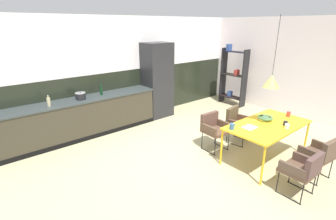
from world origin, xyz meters
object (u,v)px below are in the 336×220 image
Objects in this scene: dining_table at (268,126)px; armchair_corner_seat at (213,126)px; armchair_head_of_table at (237,120)px; bottle_wine_green at (101,91)px; refrigerator_column at (157,80)px; mug_white_ceramic at (285,123)px; bottle_vinegar_dark at (49,102)px; mug_dark_espresso at (232,126)px; mug_wide_latte at (287,126)px; armchair_near_window at (304,168)px; fruit_bowl at (265,118)px; armchair_far_side at (322,153)px; open_book at (250,127)px; pendant_lamp_over_table_near at (272,81)px; mug_tall_blue at (289,114)px; open_shelf_unit at (233,75)px; cooking_pot at (81,96)px.

dining_table is 1.07m from armchair_corner_seat.
bottle_wine_green reaches higher than armchair_head_of_table.
refrigerator_column is 2.62× the size of armchair_head_of_table.
bottle_vinegar_dark is at bearing 132.46° from mug_white_ceramic.
mug_dark_espresso is 1.08× the size of mug_wide_latte.
bottle_wine_green reaches higher than armchair_near_window.
refrigerator_column is at bearing -92.20° from armchair_head_of_table.
bottle_vinegar_dark is (-3.13, 3.10, 0.21)m from fruit_bowl.
fruit_bowl is at bearing 94.93° from armchair_far_side.
armchair_head_of_table is at bearing 47.68° from open_book.
fruit_bowl is (0.56, -0.81, 0.29)m from armchair_corner_seat.
armchair_corner_seat is 1.00× the size of armchair_far_side.
bottle_wine_green is at bearing 112.90° from open_book.
pendant_lamp_over_table_near is (0.43, -0.91, 1.06)m from armchair_corner_seat.
armchair_far_side is at bearing 108.93° from armchair_corner_seat.
open_book is (-0.66, -0.73, 0.25)m from armchair_head_of_table.
fruit_bowl is at bearing 98.02° from mug_white_ceramic.
fruit_bowl is 1.21× the size of bottle_vinegar_dark.
mug_dark_espresso reaches higher than dining_table.
mug_white_ceramic is at bearing -52.36° from dining_table.
mug_wide_latte reaches higher than open_book.
bottle_vinegar_dark reaches higher than fruit_bowl.
bottle_wine_green reaches higher than mug_tall_blue.
mug_tall_blue is 0.52× the size of bottle_vinegar_dark.
pendant_lamp_over_table_near is at bearing 90.00° from dining_table.
bottle_vinegar_dark is 5.49m from open_shelf_unit.
armchair_far_side is at bearing -84.17° from dining_table.
open_shelf_unit is 1.56× the size of pendant_lamp_over_table_near.
bottle_wine_green is at bearing 4.19° from cooking_pot.
dining_table is 0.34m from mug_wide_latte.
pendant_lamp_over_table_near is at bearing 171.34° from mug_tall_blue.
fruit_bowl is 0.46m from mug_wide_latte.
armchair_far_side is at bearing -60.58° from cooking_pot.
armchair_corner_seat is 1.03× the size of armchair_near_window.
mug_dark_espresso is at bearing 166.27° from mug_tall_blue.
pendant_lamp_over_table_near is (0.42, -0.08, 0.82)m from open_book.
dining_table is at bearing -90.00° from pendant_lamp_over_table_near.
refrigerator_column reaches higher than mug_dark_espresso.
refrigerator_column is at bearing 0.72° from cooking_pot.
open_shelf_unit is at bearing 56.55° from mug_tall_blue.
mug_wide_latte is 0.10× the size of pendant_lamp_over_table_near.
mug_white_ceramic is 1.00× the size of mug_wide_latte.
cooking_pot is (-1.87, 2.36, 0.48)m from armchair_corner_seat.
refrigerator_column is at bearing 1.89° from bottle_vinegar_dark.
fruit_bowl is 1.23× the size of cooking_pot.
armchair_far_side is 1.21m from open_book.
cooking_pot reaches higher than armchair_corner_seat.
refrigerator_column is 1.69m from bottle_wine_green.
cooking_pot is at bearing 113.48° from armchair_near_window.
dining_table is at bearing -16.93° from open_book.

